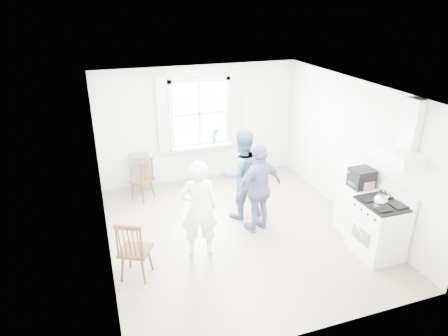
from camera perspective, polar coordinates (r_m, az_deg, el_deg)
The scene contains 15 objects.
room_shell at distance 6.74m, azimuth 2.21°, elevation 0.33°, with size 4.62×5.12×2.64m.
window_assembly at distance 8.88m, azimuth -3.47°, elevation 7.17°, with size 1.88×0.24×1.70m.
range_hood at distance 6.51m, azimuth 24.11°, elevation 3.07°, with size 0.45×0.76×0.94m.
shelf_unit at distance 8.88m, azimuth -11.82°, elevation -0.59°, with size 0.40×0.30×0.80m, color slate.
gas_stove at distance 6.99m, azimuth 21.22°, elevation -7.99°, with size 0.68×0.76×1.12m.
kettle at distance 6.59m, azimuth 21.47°, elevation -4.36°, with size 0.21×0.21×0.30m.
low_cabinet at distance 7.51m, azimuth 18.29°, elevation -5.59°, with size 0.50×0.55×0.90m, color white.
stereo_stack at distance 7.23m, azimuth 19.06°, elevation -1.36°, with size 0.38×0.34×0.34m.
cardboard_box at distance 7.23m, azimuth 19.73°, elevation -2.23°, with size 0.25×0.18×0.16m, color tan.
windsor_chair_a at distance 8.31m, azimuth -11.21°, elevation -0.99°, with size 0.54×0.54×0.93m.
windsor_chair_b at distance 6.03m, azimuth -13.09°, elevation -10.79°, with size 0.57×0.56×1.00m.
person_left at distance 6.35m, azimuth -3.65°, elevation -5.90°, with size 0.61×0.61×1.67m, color white.
person_mid at distance 7.46m, azimuth 2.51°, elevation -0.95°, with size 0.84×0.84×1.73m, color slate.
person_right at distance 7.05m, azimuth 5.06°, elevation -2.94°, with size 0.96×0.96×1.65m, color navy.
potted_plant at distance 9.01m, azimuth -1.35°, elevation 4.59°, with size 0.20×0.20×0.37m, color #347636.
Camera 1 is at (-2.25, -5.77, 3.94)m, focal length 32.00 mm.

